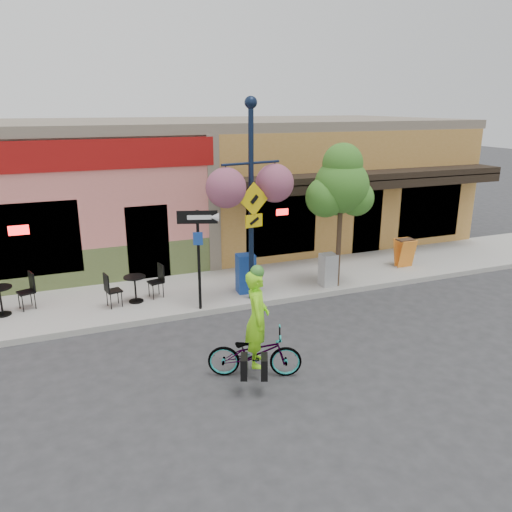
{
  "coord_description": "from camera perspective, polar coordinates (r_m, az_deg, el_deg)",
  "views": [
    {
      "loc": [
        -5.2,
        -10.55,
        5.02
      ],
      "look_at": [
        -0.82,
        0.5,
        1.4
      ],
      "focal_mm": 35.0,
      "sensor_mm": 36.0,
      "label": 1
    }
  ],
  "objects": [
    {
      "name": "sandwich_board",
      "position": [
        16.1,
        16.92,
        0.22
      ],
      "size": [
        0.54,
        0.4,
        0.88
      ],
      "primitive_type": null,
      "rotation": [
        0.0,
        0.0,
        -0.03
      ],
      "color": "orange",
      "rests_on": "sidewalk"
    },
    {
      "name": "cafe_set_left",
      "position": [
        13.41,
        -27.2,
        -4.19
      ],
      "size": [
        1.72,
        1.26,
        0.93
      ],
      "primitive_type": null,
      "rotation": [
        0.0,
        0.0,
        0.34
      ],
      "color": "black",
      "rests_on": "sidewalk"
    },
    {
      "name": "curb",
      "position": [
        13.22,
        3.24,
        -5.06
      ],
      "size": [
        24.0,
        0.12,
        0.15
      ],
      "primitive_type": "cube",
      "color": "#A8A59E",
      "rests_on": "ground"
    },
    {
      "name": "one_way_sign",
      "position": [
        12.13,
        -6.55,
        -0.55
      ],
      "size": [
        0.97,
        0.5,
        2.49
      ],
      "primitive_type": null,
      "rotation": [
        0.0,
        0.0,
        -0.32
      ],
      "color": "black",
      "rests_on": "sidewalk"
    },
    {
      "name": "newspaper_box_grey",
      "position": [
        14.05,
        8.24,
        -1.55
      ],
      "size": [
        0.44,
        0.4,
        0.91
      ],
      "primitive_type": null,
      "rotation": [
        0.0,
        0.0,
        0.04
      ],
      "color": "#A5A5A5",
      "rests_on": "sidewalk"
    },
    {
      "name": "newspaper_box_blue",
      "position": [
        13.39,
        -1.18,
        -1.99
      ],
      "size": [
        0.5,
        0.45,
        1.05
      ],
      "primitive_type": null,
      "rotation": [
        0.0,
        0.0,
        -0.07
      ],
      "color": "navy",
      "rests_on": "sidewalk"
    },
    {
      "name": "street_tree",
      "position": [
        13.66,
        9.58,
        4.52
      ],
      "size": [
        1.72,
        1.72,
        3.98
      ],
      "primitive_type": null,
      "rotation": [
        0.0,
        0.0,
        0.12
      ],
      "color": "#3D7A26",
      "rests_on": "sidewalk"
    },
    {
      "name": "lamp_post",
      "position": [
        12.4,
        -0.56,
        6.1
      ],
      "size": [
        1.71,
        0.94,
        5.08
      ],
      "primitive_type": null,
      "rotation": [
        0.0,
        0.0,
        0.19
      ],
      "color": "#101B32",
      "rests_on": "sidewalk"
    },
    {
      "name": "bicycle",
      "position": [
        9.69,
        -0.15,
        -11.04
      ],
      "size": [
        1.9,
        1.26,
        0.94
      ],
      "primitive_type": "imported",
      "rotation": [
        0.0,
        0.0,
        1.18
      ],
      "color": "maroon",
      "rests_on": "ground"
    },
    {
      "name": "cafe_set_right",
      "position": [
        13.11,
        -13.65,
        -3.27
      ],
      "size": [
        1.62,
        1.07,
        0.9
      ],
      "primitive_type": null,
      "rotation": [
        0.0,
        0.0,
        0.23
      ],
      "color": "black",
      "rests_on": "sidewalk"
    },
    {
      "name": "ground",
      "position": [
        12.79,
        4.27,
        -6.23
      ],
      "size": [
        90.0,
        90.0,
        0.0
      ],
      "primitive_type": "plane",
      "color": "#2D2D30",
      "rests_on": "ground"
    },
    {
      "name": "sidewalk",
      "position": [
        14.46,
        0.83,
        -3.07
      ],
      "size": [
        24.0,
        3.0,
        0.15
      ],
      "primitive_type": "cube",
      "color": "#9E9B93",
      "rests_on": "ground"
    },
    {
      "name": "building",
      "position": [
        18.99,
        -5.55,
        8.47
      ],
      "size": [
        18.2,
        8.2,
        4.5
      ],
      "primitive_type": null,
      "color": "#D9746B",
      "rests_on": "ground"
    },
    {
      "name": "cyclist_rider",
      "position": [
        9.5,
        0.13,
        -8.51
      ],
      "size": [
        0.67,
        0.8,
        1.87
      ],
      "primitive_type": "imported",
      "rotation": [
        0.0,
        0.0,
        1.18
      ],
      "color": "#90FD1A",
      "rests_on": "ground"
    }
  ]
}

